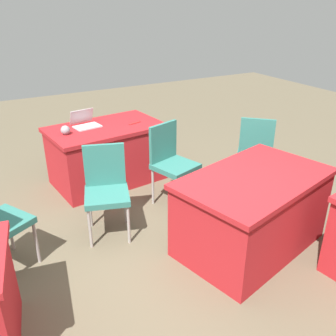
{
  "coord_description": "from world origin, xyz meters",
  "views": [
    {
      "loc": [
        1.41,
        2.43,
        2.28
      ],
      "look_at": [
        -0.02,
        -0.16,
        0.9
      ],
      "focal_mm": 39.17,
      "sensor_mm": 36.0,
      "label": 1
    }
  ],
  "objects": [
    {
      "name": "laptop_silver",
      "position": [
        0.16,
        -2.02,
        0.82
      ],
      "size": [
        0.36,
        0.34,
        0.21
      ],
      "rotation": [
        0.0,
        0.0,
        0.16
      ],
      "color": "silver",
      "rests_on": "table_foreground"
    },
    {
      "name": "yarn_ball",
      "position": [
        0.47,
        -1.84,
        0.83
      ],
      "size": [
        0.11,
        0.11,
        0.11
      ],
      "primitive_type": "sphere",
      "color": "gray",
      "rests_on": "table_foreground"
    },
    {
      "name": "chair_aisle",
      "position": [
        -0.52,
        -0.99,
        0.56
      ],
      "size": [
        0.55,
        0.55,
        0.97
      ],
      "rotation": [
        0.0,
        0.0,
        0.3
      ],
      "color": "#9E9993",
      "rests_on": "ground"
    },
    {
      "name": "table_mid_left",
      "position": [
        -0.78,
        0.15,
        0.39
      ],
      "size": [
        1.65,
        1.24,
        0.78
      ],
      "rotation": [
        0.0,
        0.0,
        0.25
      ],
      "color": "#AD1E23",
      "rests_on": "ground"
    },
    {
      "name": "table_foreground",
      "position": [
        -0.05,
        -1.91,
        0.39
      ],
      "size": [
        1.53,
        1.03,
        0.78
      ],
      "rotation": [
        0.0,
        0.0,
        0.11
      ],
      "color": "#AD1E23",
      "rests_on": "ground"
    },
    {
      "name": "chair_near_front",
      "position": [
        0.36,
        -0.77,
        0.54
      ],
      "size": [
        0.55,
        0.55,
        0.94
      ],
      "rotation": [
        0.0,
        0.0,
        -0.31
      ],
      "color": "#9E9993",
      "rests_on": "ground"
    },
    {
      "name": "scissors_red",
      "position": [
        -0.44,
        -1.83,
        0.78
      ],
      "size": [
        0.18,
        0.08,
        0.01
      ],
      "primitive_type": "cube",
      "rotation": [
        0.0,
        0.0,
        0.27
      ],
      "color": "red",
      "rests_on": "table_foreground"
    },
    {
      "name": "chair_tucked_left",
      "position": [
        -1.72,
        -0.89,
        0.54
      ],
      "size": [
        0.62,
        0.62,
        0.94
      ],
      "rotation": [
        0.0,
        0.0,
        2.39
      ],
      "color": "#9E9993",
      "rests_on": "ground"
    },
    {
      "name": "ground_plane",
      "position": [
        0.0,
        0.0,
        0.0
      ],
      "size": [
        14.4,
        14.4,
        0.0
      ],
      "primitive_type": "plane",
      "color": "brown"
    }
  ]
}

